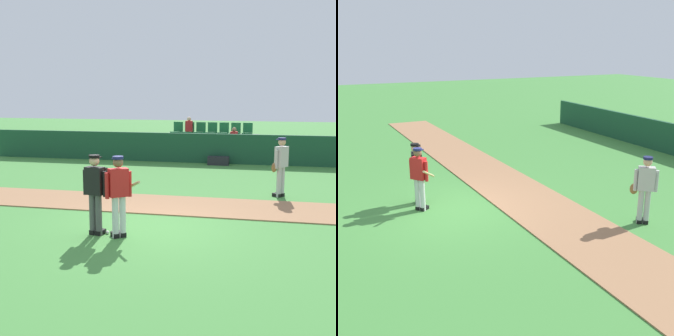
{
  "view_description": "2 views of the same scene",
  "coord_description": "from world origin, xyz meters",
  "views": [
    {
      "loc": [
        2.82,
        -10.05,
        3.1
      ],
      "look_at": [
        0.23,
        1.51,
        1.17
      ],
      "focal_mm": 50.49,
      "sensor_mm": 36.0,
      "label": 1
    },
    {
      "loc": [
        10.73,
        -3.62,
        4.45
      ],
      "look_at": [
        0.58,
        1.42,
        1.17
      ],
      "focal_mm": 46.46,
      "sensor_mm": 36.0,
      "label": 2
    }
  ],
  "objects": [
    {
      "name": "ground_plane",
      "position": [
        0.0,
        0.0,
        0.0
      ],
      "size": [
        80.0,
        80.0,
        0.0
      ],
      "primitive_type": "plane",
      "color": "#42843A"
    },
    {
      "name": "infield_dirt_path",
      "position": [
        0.0,
        2.29,
        0.01
      ],
      "size": [
        28.0,
        2.16,
        0.03
      ],
      "primitive_type": "cube",
      "color": "#9E704C",
      "rests_on": "ground"
    },
    {
      "name": "batter_red_jersey",
      "position": [
        -0.33,
        -0.74,
        0.97
      ],
      "size": [
        0.72,
        0.69,
        1.76
      ],
      "color": "silver",
      "rests_on": "ground"
    },
    {
      "name": "umpire_home_plate",
      "position": [
        -0.88,
        -0.66,
        1.0
      ],
      "size": [
        0.58,
        0.37,
        1.76
      ],
      "color": "#4C4C4C",
      "rests_on": "ground"
    },
    {
      "name": "runner_grey_jersey",
      "position": [
        3.06,
        4.05,
        0.96
      ],
      "size": [
        0.52,
        0.55,
        1.76
      ],
      "color": "#B2B2B2",
      "rests_on": "ground"
    },
    {
      "name": "baseball",
      "position": [
        -0.66,
        -0.58,
        0.04
      ],
      "size": [
        0.07,
        0.07,
        0.07
      ],
      "primitive_type": "sphere",
      "color": "white",
      "rests_on": "ground"
    }
  ]
}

